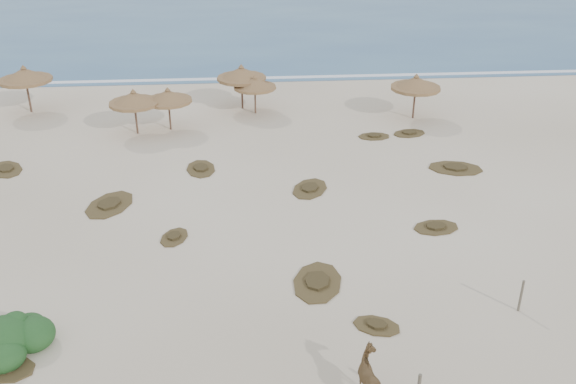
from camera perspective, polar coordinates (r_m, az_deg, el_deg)
name	(u,v)px	position (r m, az deg, el deg)	size (l,w,h in m)	color
ground	(249,284)	(23.87, -3.50, -8.18)	(160.00, 160.00, 0.00)	beige
foam_line	(241,79)	(47.58, -4.17, 10.02)	(70.00, 0.60, 0.01)	white
palapa_0	(25,76)	(43.12, -22.36, 9.55)	(4.12, 4.12, 3.01)	brown
palapa_1	(134,99)	(37.54, -13.54, 8.04)	(3.19, 3.19, 2.67)	brown
palapa_2	(168,97)	(37.79, -10.61, 8.32)	(3.11, 3.11, 2.57)	brown
palapa_3	(241,74)	(40.73, -4.16, 10.41)	(3.81, 3.81, 2.88)	brown
palapa_4	(255,84)	(39.89, -2.97, 9.59)	(2.79, 2.79, 2.45)	brown
palapa_5	(416,84)	(39.67, 11.30, 9.42)	(3.62, 3.62, 2.81)	brown
horse	(374,380)	(19.08, 7.64, -16.21)	(0.78, 1.71, 1.44)	olive
fence_post_far	(521,296)	(23.58, 20.00, -8.67)	(0.09, 0.09, 1.24)	#695F4F
bush	(5,339)	(22.53, -23.86, -11.86)	(2.97, 2.62, 1.33)	#265323
scrub_1	(110,204)	(30.21, -15.57, -1.07)	(2.74, 3.33, 0.16)	brown
scrub_2	(174,237)	(27.00, -10.08, -3.95)	(1.50, 1.86, 0.16)	brown
scrub_3	(310,188)	(30.57, 1.95, 0.32)	(2.42, 2.80, 0.16)	brown
scrub_4	(436,227)	(28.01, 13.03, -3.06)	(2.18, 1.61, 0.16)	brown
scrub_5	(455,168)	(33.77, 14.65, 2.08)	(3.07, 2.33, 0.16)	brown
scrub_6	(6,169)	(35.56, -23.78, 1.88)	(2.46, 2.78, 0.16)	brown
scrub_7	(374,136)	(37.01, 7.66, 4.95)	(1.87, 1.26, 0.16)	brown
scrub_9	(317,282)	(23.88, 2.63, -7.99)	(2.38, 3.10, 0.16)	brown
scrub_10	(409,133)	(37.78, 10.73, 5.17)	(2.21, 1.74, 0.16)	brown
scrub_11	(3,368)	(22.06, -23.97, -14.10)	(2.25, 1.72, 0.16)	brown
scrub_12	(377,325)	(22.04, 7.89, -11.66)	(1.89, 1.61, 0.16)	brown
scrub_13	(201,168)	(32.91, -7.75, 2.09)	(1.71, 2.39, 0.16)	brown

